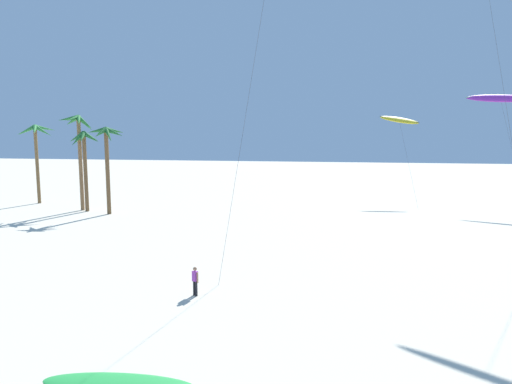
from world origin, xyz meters
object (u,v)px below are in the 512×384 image
palm_tree_0 (36,139)px  palm_tree_3 (107,144)px  palm_tree_2 (84,148)px  flying_kite_4 (399,120)px  person_near_left (195,280)px  grounded_kite_0 (118,384)px  flying_kite_1 (501,98)px  palm_tree_1 (78,134)px

palm_tree_0 → palm_tree_3: palm_tree_0 is taller
palm_tree_2 → flying_kite_4: flying_kite_4 is taller
palm_tree_0 → person_near_left: 41.71m
palm_tree_2 → flying_kite_4: (35.71, 17.13, 3.52)m
palm_tree_0 → grounded_kite_0: 48.27m
palm_tree_0 → person_near_left: bearing=-42.0°
flying_kite_1 → person_near_left: size_ratio=8.88×
palm_tree_0 → palm_tree_1: 9.34m
grounded_kite_0 → person_near_left: (-0.32, 8.78, 0.73)m
palm_tree_2 → person_near_left: palm_tree_2 is taller
palm_tree_1 → flying_kite_1: bearing=15.9°
palm_tree_1 → palm_tree_0: bearing=155.8°
palm_tree_3 → person_near_left: (17.56, -22.00, -6.78)m
palm_tree_1 → flying_kite_4: flying_kite_4 is taller
palm_tree_1 → grounded_kite_0: 40.34m
palm_tree_1 → palm_tree_2: (1.03, -0.57, -1.65)m
palm_tree_0 → palm_tree_2: 10.53m
palm_tree_1 → flying_kite_4: (36.74, 16.55, 1.87)m
palm_tree_3 → flying_kite_4: 37.21m
palm_tree_2 → grounded_kite_0: 38.98m
palm_tree_3 → person_near_left: 28.96m
grounded_kite_0 → flying_kite_4: bearing=73.6°
grounded_kite_0 → palm_tree_2: bearing=123.7°
palm_tree_3 → grounded_kite_0: (17.88, -30.78, -7.51)m
palm_tree_2 → flying_kite_1: flying_kite_1 is taller
palm_tree_2 → grounded_kite_0: palm_tree_2 is taller
palm_tree_0 → palm_tree_3: (12.94, -5.50, -0.49)m
palm_tree_2 → grounded_kite_0: bearing=-56.3°
palm_tree_1 → person_near_left: 33.29m
palm_tree_2 → grounded_kite_0: size_ratio=1.68×
palm_tree_3 → flying_kite_4: size_ratio=0.82×
grounded_kite_0 → person_near_left: person_near_left is taller
palm_tree_2 → palm_tree_3: (3.42, -1.11, 0.49)m
palm_tree_1 → grounded_kite_0: (22.33, -32.46, -8.67)m
palm_tree_3 → grounded_kite_0: 36.38m
palm_tree_0 → grounded_kite_0: (30.82, -36.28, -8.00)m
person_near_left → palm_tree_2: bearing=132.2°
grounded_kite_0 → palm_tree_3: bearing=120.2°
palm_tree_3 → person_near_left: bearing=-51.4°
flying_kite_4 → grounded_kite_0: bearing=-106.4°
flying_kite_4 → grounded_kite_0: flying_kite_4 is taller
palm_tree_0 → flying_kite_4: 47.06m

